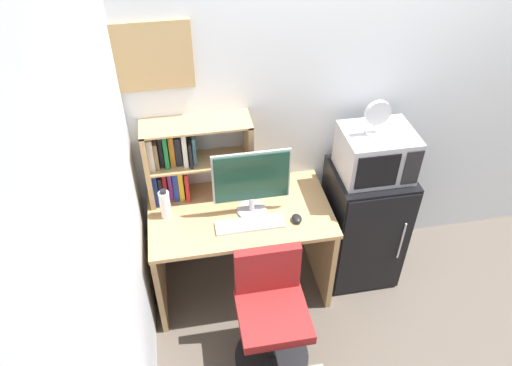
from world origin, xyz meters
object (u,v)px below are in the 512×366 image
computer_mouse (297,219)px  keyboard (250,224)px  hutch_bookshelf (183,160)px  monitor (252,180)px  water_bottle (165,204)px  desk_chair (271,317)px  desk_fan (377,116)px  microwave (376,153)px  wall_corkboard (140,58)px  mini_fridge (363,223)px

computer_mouse → keyboard: bearing=178.1°
hutch_bookshelf → monitor: bearing=-31.1°
water_bottle → desk_chair: water_bottle is taller
monitor → desk_fan: 0.85m
keyboard → microwave: bearing=11.7°
water_bottle → computer_mouse: bearing=-13.6°
hutch_bookshelf → microwave: (1.22, -0.20, 0.04)m
wall_corkboard → mini_fridge: bearing=-12.0°
water_bottle → wall_corkboard: bearing=95.4°
keyboard → microwave: size_ratio=0.96×
hutch_bookshelf → water_bottle: bearing=-126.5°
keyboard → mini_fridge: size_ratio=0.46×
hutch_bookshelf → microwave: hutch_bookshelf is taller
water_bottle → microwave: bearing=-0.4°
monitor → desk_fan: desk_fan is taller
mini_fridge → wall_corkboard: (-1.39, 0.30, 1.26)m
desk_chair → desk_fan: bearing=38.5°
wall_corkboard → microwave: bearing=-11.8°
keyboard → desk_fan: desk_fan is taller
keyboard → desk_chair: (0.06, -0.43, -0.40)m
microwave → desk_chair: (-0.80, -0.61, -0.71)m
desk_fan → wall_corkboard: bearing=167.6°
keyboard → computer_mouse: (0.30, -0.01, 0.01)m
desk_fan → desk_chair: desk_fan is taller
water_bottle → hutch_bookshelf: bearing=53.5°
monitor → microwave: size_ratio=1.08×
microwave → computer_mouse: bearing=-161.3°
water_bottle → mini_fridge: (1.37, -0.01, -0.40)m
water_bottle → wall_corkboard: wall_corkboard is taller
computer_mouse → desk_fan: desk_fan is taller
hutch_bookshelf → wall_corkboard: wall_corkboard is taller
monitor → desk_chair: size_ratio=0.58×
mini_fridge → desk_chair: bearing=-142.9°
monitor → wall_corkboard: size_ratio=0.83×
desk_fan → keyboard: bearing=-168.0°
computer_mouse → water_bottle: bearing=166.4°
mini_fridge → desk_chair: mini_fridge is taller
computer_mouse → hutch_bookshelf: bearing=150.0°
microwave → desk_fan: size_ratio=1.94×
hutch_bookshelf → monitor: size_ratio=1.39×
water_bottle → keyboard: bearing=-20.0°
mini_fridge → hutch_bookshelf: bearing=170.6°
mini_fridge → desk_fan: desk_fan is taller
computer_mouse → mini_fridge: bearing=18.4°
monitor → keyboard: 0.28m
keyboard → wall_corkboard: 1.19m
computer_mouse → desk_chair: size_ratio=0.10×
hutch_bookshelf → computer_mouse: bearing=-30.0°
monitor → desk_chair: monitor is taller
monitor → mini_fridge: (0.82, 0.04, -0.55)m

